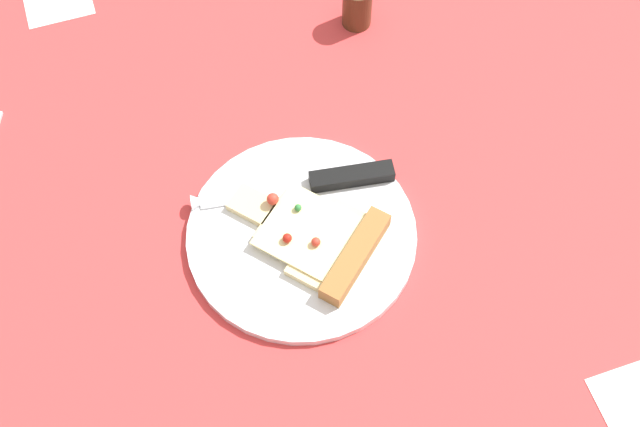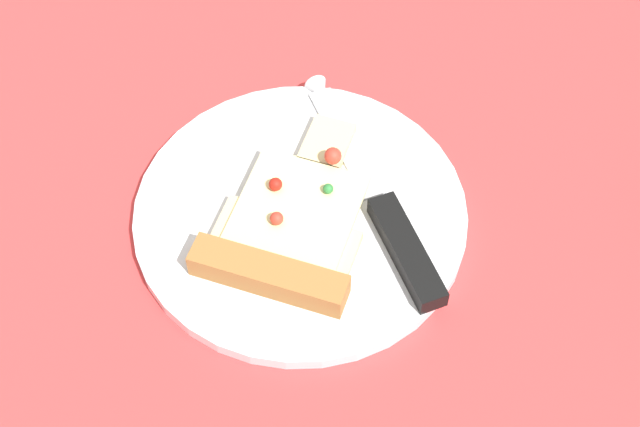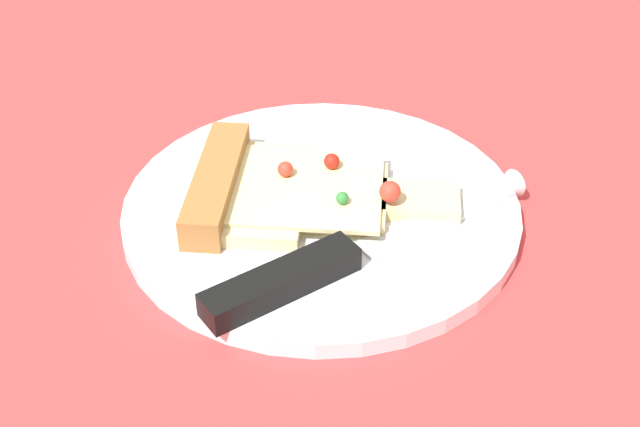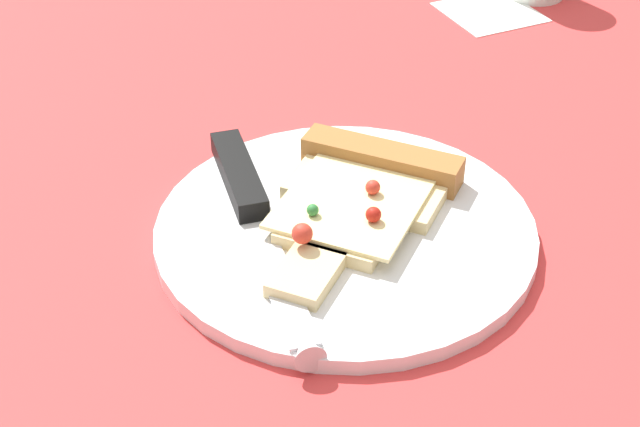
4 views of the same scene
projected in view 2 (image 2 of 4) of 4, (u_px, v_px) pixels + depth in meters
The scene contains 4 objects.
ground_plane at pixel (432, 230), 75.75cm from camera, with size 118.42×118.42×3.00cm.
plate at pixel (300, 214), 74.14cm from camera, with size 26.42×26.42×1.14cm, color silver.
pizza_slice at pixel (289, 230), 71.64cm from camera, with size 17.35×18.21×2.70cm.
knife at pixel (382, 207), 73.13cm from camera, with size 24.05×5.60×2.45cm.
Camera 2 is at (31.97, -28.92, 61.48)cm, focal length 52.45 mm.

